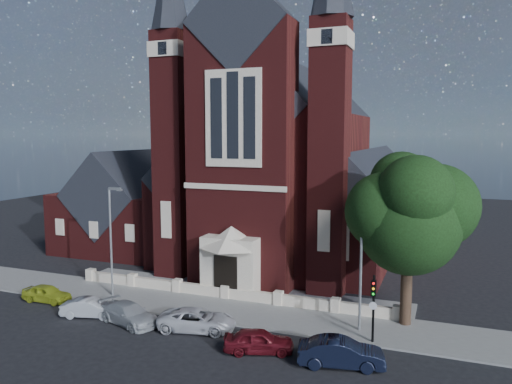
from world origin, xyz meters
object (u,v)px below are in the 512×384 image
(car_silver_a, at_px, (90,308))
(car_silver_b, at_px, (129,314))
(church, at_px, (293,171))
(street_lamp_left, at_px, (112,235))
(car_lime_van, at_px, (47,293))
(car_white_suv, at_px, (197,320))
(parish_hall, at_px, (132,210))
(traffic_signal, at_px, (373,300))
(car_navy, at_px, (341,353))
(street_tree, at_px, (410,216))
(street_lamp_right, at_px, (363,257))
(car_dark_red, at_px, (259,341))

(car_silver_a, bearing_deg, car_silver_b, -108.17)
(church, xyz_separation_m, street_lamp_left, (-7.91, -18.94, -3.59))
(street_lamp_left, relative_size, car_silver_b, 1.81)
(car_lime_van, height_order, car_white_suv, car_white_suv)
(parish_hall, relative_size, traffic_signal, 3.05)
(car_navy, bearing_deg, street_lamp_left, 61.63)
(car_white_suv, bearing_deg, traffic_signal, -92.03)
(parish_hall, distance_m, car_lime_van, 17.49)
(street_tree, relative_size, car_silver_b, 2.39)
(church, relative_size, street_lamp_left, 4.31)
(street_tree, xyz_separation_m, street_lamp_left, (-20.51, -1.71, -2.36))
(church, bearing_deg, street_tree, -53.83)
(street_lamp_right, height_order, car_silver_a, street_lamp_right)
(parish_hall, relative_size, street_lamp_right, 1.51)
(street_lamp_right, bearing_deg, traffic_signal, -59.99)
(car_lime_van, xyz_separation_m, car_white_suv, (12.46, -0.78, 0.05))
(car_lime_van, distance_m, car_silver_b, 8.08)
(car_silver_a, relative_size, car_dark_red, 0.96)
(street_lamp_left, xyz_separation_m, car_white_suv, (8.69, -3.39, -3.94))
(church, relative_size, street_lamp_right, 4.31)
(street_lamp_right, bearing_deg, car_silver_b, -163.81)
(car_white_suv, bearing_deg, car_lime_van, 74.32)
(street_lamp_left, height_order, traffic_signal, street_lamp_left)
(car_lime_van, bearing_deg, car_white_suv, -95.79)
(car_silver_b, bearing_deg, street_tree, -51.94)
(traffic_signal, bearing_deg, car_navy, -108.29)
(street_tree, height_order, street_lamp_left, street_tree)
(car_silver_a, xyz_separation_m, car_navy, (16.68, -1.03, 0.12))
(street_tree, bearing_deg, street_lamp_left, -175.24)
(traffic_signal, xyz_separation_m, car_silver_b, (-14.71, -2.43, -1.93))
(street_tree, distance_m, car_navy, 9.50)
(traffic_signal, xyz_separation_m, car_white_suv, (-10.22, -1.81, -1.92))
(church, relative_size, car_dark_red, 9.08)
(street_tree, xyz_separation_m, street_lamp_right, (-2.51, -1.71, -2.36))
(parish_hall, height_order, street_lamp_right, parish_hall)
(street_tree, height_order, car_silver_a, street_tree)
(traffic_signal, bearing_deg, street_tree, 64.05)
(car_navy, bearing_deg, car_dark_red, 76.69)
(street_tree, bearing_deg, car_silver_b, -160.69)
(street_lamp_left, distance_m, car_navy, 18.87)
(car_silver_b, height_order, car_dark_red, car_dark_red)
(street_tree, bearing_deg, church, 126.17)
(street_lamp_right, distance_m, car_dark_red, 7.87)
(parish_hall, height_order, traffic_signal, parish_hall)
(car_silver_b, bearing_deg, parish_hall, 53.06)
(car_lime_van, relative_size, car_white_suv, 0.76)
(car_silver_b, xyz_separation_m, car_navy, (13.60, -0.93, 0.08))
(car_navy, bearing_deg, church, 9.62)
(car_lime_van, xyz_separation_m, car_silver_b, (7.96, -1.40, 0.04))
(street_tree, distance_m, traffic_signal, 5.70)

